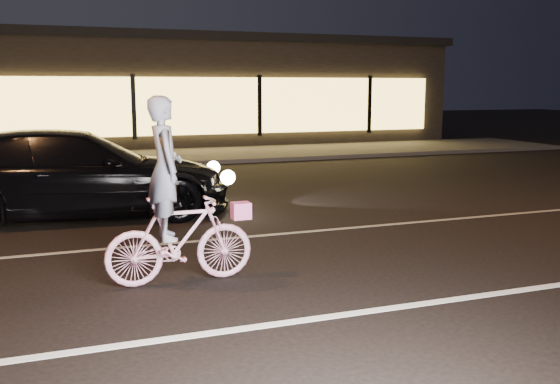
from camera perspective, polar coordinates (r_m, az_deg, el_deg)
name	(u,v)px	position (r m, az deg, el deg)	size (l,w,h in m)	color
ground	(294,273)	(7.74, 1.25, -7.44)	(90.00, 90.00, 0.00)	black
lane_stripe_near	(348,314)	(6.44, 6.24, -11.04)	(60.00, 0.12, 0.01)	silver
lane_stripe_far	(246,237)	(9.56, -3.16, -4.12)	(60.00, 0.10, 0.01)	gray
sidewalk	(143,158)	(20.19, -12.42, 3.09)	(30.00, 4.00, 0.12)	#383533
storefront	(120,90)	(25.99, -14.45, 9.03)	(25.40, 8.42, 4.20)	black
cyclist	(176,218)	(7.27, -9.50, -2.40)	(1.73, 0.59, 2.17)	#DB3F7C
sedan	(76,174)	(11.40, -18.19, 1.57)	(5.45, 2.53, 1.54)	black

